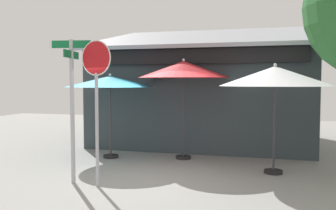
{
  "coord_description": "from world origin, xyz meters",
  "views": [
    {
      "loc": [
        2.64,
        -8.05,
        2.21
      ],
      "look_at": [
        0.14,
        1.2,
        1.6
      ],
      "focal_mm": 38.84,
      "sensor_mm": 36.0,
      "label": 1
    }
  ],
  "objects": [
    {
      "name": "cafe_building",
      "position": [
        0.48,
        5.34,
        1.76
      ],
      "size": [
        7.76,
        5.9,
        4.51
      ],
      "color": "#333D42",
      "rests_on": "ground"
    },
    {
      "name": "patio_umbrella_teal_left",
      "position": [
        -1.71,
        1.65,
        2.21
      ],
      "size": [
        2.59,
        2.59,
        2.45
      ],
      "color": "black",
      "rests_on": "ground"
    },
    {
      "name": "ground_plane",
      "position": [
        0.0,
        0.0,
        -0.05
      ],
      "size": [
        28.0,
        28.0,
        0.1
      ],
      "primitive_type": "cube",
      "color": "gray"
    },
    {
      "name": "street_sign_post",
      "position": [
        -1.41,
        -1.03,
        1.9
      ],
      "size": [
        0.9,
        0.84,
        3.12
      ],
      "color": "#A8AAB2",
      "rests_on": "ground"
    },
    {
      "name": "patio_umbrella_crimson_center",
      "position": [
        0.37,
        2.06,
        2.55
      ],
      "size": [
        2.61,
        2.61,
        2.87
      ],
      "color": "black",
      "rests_on": "ground"
    },
    {
      "name": "patio_umbrella_ivory_right",
      "position": [
        2.84,
        0.98,
        2.34
      ],
      "size": [
        2.68,
        2.68,
        2.65
      ],
      "color": "black",
      "rests_on": "ground"
    },
    {
      "name": "stop_sign",
      "position": [
        -0.76,
        -1.16,
        2.11
      ],
      "size": [
        0.72,
        0.16,
        3.07
      ],
      "color": "#A8AAB2",
      "rests_on": "ground"
    }
  ]
}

